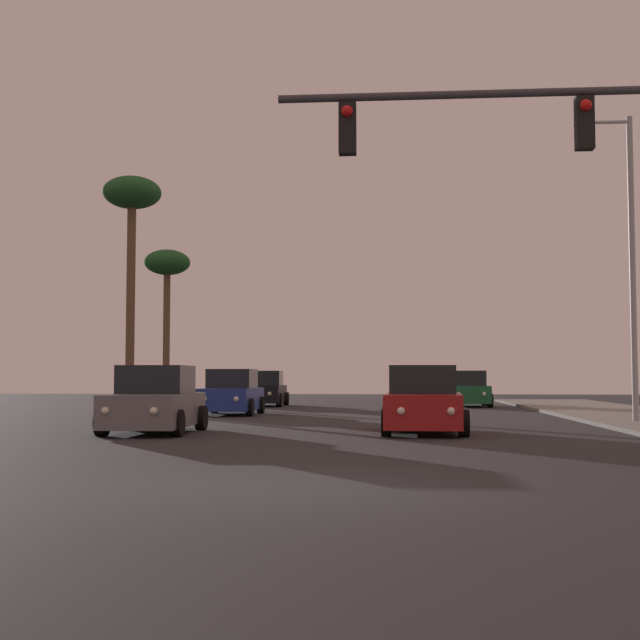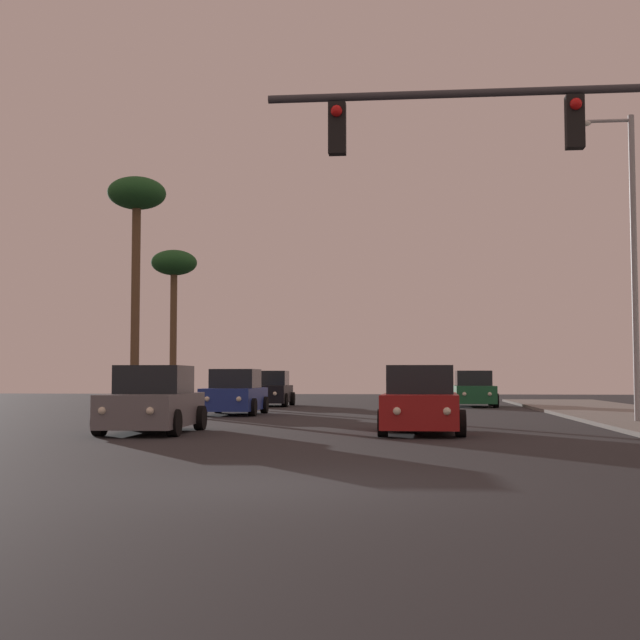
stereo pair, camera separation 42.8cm
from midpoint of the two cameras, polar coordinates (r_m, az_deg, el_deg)
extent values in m
plane|color=#28282B|center=(11.59, -1.90, -10.59)|extent=(120.00, 120.00, 0.00)
cube|color=#195933|center=(42.46, 10.09, -4.70)|extent=(1.81, 4.20, 0.80)
cube|color=black|center=(42.60, 10.06, -3.68)|extent=(1.60, 2.00, 0.70)
cylinder|color=black|center=(41.11, 8.98, -5.11)|extent=(0.24, 0.64, 0.64)
cylinder|color=black|center=(41.25, 11.49, -5.07)|extent=(0.24, 0.64, 0.64)
cylinder|color=black|center=(43.70, 8.78, -5.02)|extent=(0.24, 0.64, 0.64)
cylinder|color=black|center=(43.84, 11.14, -4.99)|extent=(0.24, 0.64, 0.64)
sphere|color=#F2EACC|center=(40.30, 9.53, -4.69)|extent=(0.18, 0.18, 0.18)
sphere|color=#F2EACC|center=(40.39, 11.11, -4.67)|extent=(0.18, 0.18, 0.18)
cube|color=maroon|center=(22.31, 7.01, -5.73)|extent=(1.93, 4.25, 0.80)
cube|color=black|center=(22.44, 6.99, -3.80)|extent=(1.66, 2.05, 0.70)
cylinder|color=black|center=(21.02, 4.63, -6.58)|extent=(0.24, 0.64, 0.64)
cylinder|color=black|center=(21.06, 9.56, -6.54)|extent=(0.24, 0.64, 0.64)
cylinder|color=black|center=(23.62, 4.75, -6.26)|extent=(0.24, 0.64, 0.64)
cylinder|color=black|center=(23.65, 9.14, -6.22)|extent=(0.24, 0.64, 0.64)
sphere|color=#F2EACC|center=(20.18, 5.56, -5.82)|extent=(0.18, 0.18, 0.18)
sphere|color=#F2EACC|center=(20.21, 8.74, -5.79)|extent=(0.18, 0.18, 0.18)
cube|color=slate|center=(22.67, -10.13, -5.67)|extent=(1.95, 4.26, 0.80)
cube|color=black|center=(22.80, -10.00, -3.77)|extent=(1.67, 2.05, 0.70)
cylinder|color=black|center=(21.70, -13.38, -6.40)|extent=(0.24, 0.64, 0.64)
cylinder|color=black|center=(21.19, -8.74, -6.53)|extent=(0.24, 0.64, 0.64)
cylinder|color=black|center=(24.18, -11.35, -6.14)|extent=(0.24, 0.64, 0.64)
cylinder|color=black|center=(23.72, -7.17, -6.23)|extent=(0.24, 0.64, 0.64)
sphere|color=#F2EACC|center=(20.81, -13.21, -5.67)|extent=(0.18, 0.18, 0.18)
sphere|color=#F2EACC|center=(20.47, -10.24, -5.75)|extent=(0.18, 0.18, 0.18)
cube|color=navy|center=(33.17, -5.11, -5.05)|extent=(1.81, 4.21, 0.80)
cube|color=black|center=(33.31, -5.05, -3.75)|extent=(1.61, 2.00, 0.70)
cylinder|color=black|center=(32.09, -7.14, -5.55)|extent=(0.24, 0.64, 0.64)
cylinder|color=black|center=(31.74, -3.95, -5.59)|extent=(0.24, 0.64, 0.64)
cylinder|color=black|center=(34.63, -6.18, -5.41)|extent=(0.24, 0.64, 0.64)
cylinder|color=black|center=(34.31, -3.22, -5.45)|extent=(0.24, 0.64, 0.64)
sphere|color=#F2EACC|center=(31.21, -6.85, -5.04)|extent=(0.18, 0.18, 0.18)
sphere|color=#F2EACC|center=(30.99, -4.83, -5.06)|extent=(0.18, 0.18, 0.18)
cube|color=black|center=(42.73, -2.93, -4.74)|extent=(1.92, 4.25, 0.80)
cube|color=black|center=(42.87, -2.90, -3.74)|extent=(1.66, 2.05, 0.70)
cylinder|color=black|center=(41.60, -4.44, -5.12)|extent=(0.24, 0.64, 0.64)
cylinder|color=black|center=(41.32, -1.97, -5.14)|extent=(0.24, 0.64, 0.64)
cylinder|color=black|center=(44.16, -3.84, -5.04)|extent=(0.24, 0.64, 0.64)
cylinder|color=black|center=(43.90, -1.51, -5.05)|extent=(0.24, 0.64, 0.64)
sphere|color=#F2EACC|center=(40.73, -4.16, -4.72)|extent=(0.18, 0.18, 0.18)
sphere|color=#F2EACC|center=(40.55, -2.60, -4.73)|extent=(0.18, 0.18, 0.18)
cylinder|color=#38383D|center=(15.93, 12.33, 14.05)|extent=(8.01, 0.14, 0.14)
cube|color=black|center=(15.95, 16.75, 12.03)|extent=(0.30, 0.24, 0.90)
sphere|color=red|center=(15.89, 16.83, 13.10)|extent=(0.20, 0.20, 0.20)
cube|color=black|center=(15.70, 1.91, 12.14)|extent=(0.30, 0.24, 0.90)
sphere|color=red|center=(15.64, 1.87, 13.23)|extent=(0.20, 0.20, 0.20)
cylinder|color=#99999E|center=(27.71, 19.89, 3.24)|extent=(0.18, 0.18, 9.00)
cylinder|color=#99999E|center=(28.39, 18.30, 12.01)|extent=(1.40, 0.10, 0.10)
ellipsoid|color=silver|center=(28.23, 16.88, 11.96)|extent=(0.50, 0.24, 0.20)
cylinder|color=brown|center=(47.01, -9.12, -1.11)|extent=(0.36, 0.36, 6.89)
ellipsoid|color=#1E5123|center=(47.35, -9.07, 3.65)|extent=(2.40, 2.40, 1.32)
cylinder|color=brown|center=(37.16, -11.42, 0.81)|extent=(0.36, 0.36, 8.49)
ellipsoid|color=#1E5123|center=(37.82, -11.32, 7.97)|extent=(2.40, 2.40, 1.32)
camera|label=1|loc=(0.21, -89.53, -0.03)|focal=50.00mm
camera|label=2|loc=(0.21, 90.47, 0.03)|focal=50.00mm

